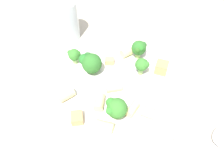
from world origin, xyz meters
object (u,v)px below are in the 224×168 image
(spoon, at_px, (218,143))
(rigatoni_0, at_px, (149,113))
(rigatoni_2, at_px, (104,126))
(chicken_chunk_0, at_px, (162,67))
(chicken_chunk_1, at_px, (77,118))
(broccoli_floret_0, at_px, (74,55))
(drinking_glass, at_px, (64,23))
(broccoli_floret_1, at_px, (143,65))
(pasta_bowl, at_px, (112,93))
(broccoli_floret_2, at_px, (90,62))
(rigatoni_3, at_px, (66,95))
(chicken_chunk_2, at_px, (110,61))
(broccoli_floret_4, at_px, (139,48))
(rigatoni_6, at_px, (126,52))
(rigatoni_4, at_px, (133,108))
(rigatoni_1, at_px, (99,102))
(rigatoni_5, at_px, (112,89))
(broccoli_floret_3, at_px, (116,108))

(spoon, bearing_deg, rigatoni_0, -50.11)
(rigatoni_2, distance_m, chicken_chunk_0, 0.16)
(chicken_chunk_0, height_order, chicken_chunk_1, chicken_chunk_0)
(broccoli_floret_0, height_order, drinking_glass, drinking_glass)
(rigatoni_2, bearing_deg, broccoli_floret_1, -152.94)
(pasta_bowl, height_order, broccoli_floret_2, broccoli_floret_2)
(rigatoni_3, height_order, chicken_chunk_2, rigatoni_3)
(rigatoni_3, distance_m, drinking_glass, 0.22)
(broccoli_floret_1, xyz_separation_m, chicken_chunk_2, (0.03, -0.06, -0.02))
(broccoli_floret_4, bearing_deg, rigatoni_3, 5.05)
(chicken_chunk_2, relative_size, spoon, 0.11)
(broccoli_floret_1, xyz_separation_m, rigatoni_6, (-0.01, -0.06, -0.01))
(rigatoni_4, xyz_separation_m, rigatoni_6, (-0.07, -0.12, 0.00))
(pasta_bowl, distance_m, rigatoni_1, 0.05)
(broccoli_floret_0, height_order, broccoli_floret_4, broccoli_floret_4)
(rigatoni_2, bearing_deg, rigatoni_3, -75.98)
(broccoli_floret_0, height_order, broccoli_floret_2, broccoli_floret_2)
(broccoli_floret_4, bearing_deg, chicken_chunk_2, -17.21)
(rigatoni_0, distance_m, rigatoni_1, 0.08)
(rigatoni_0, xyz_separation_m, rigatoni_2, (0.07, -0.02, -0.00))
(rigatoni_5, relative_size, drinking_glass, 0.31)
(pasta_bowl, bearing_deg, chicken_chunk_0, 170.78)
(broccoli_floret_0, relative_size, chicken_chunk_0, 1.32)
(broccoli_floret_1, relative_size, rigatoni_5, 1.28)
(rigatoni_5, distance_m, chicken_chunk_1, 0.08)
(rigatoni_4, bearing_deg, broccoli_floret_3, -10.34)
(broccoli_floret_4, relative_size, rigatoni_2, 1.42)
(rigatoni_0, height_order, chicken_chunk_1, rigatoni_0)
(broccoli_floret_2, height_order, rigatoni_1, broccoli_floret_2)
(spoon, bearing_deg, rigatoni_2, -36.17)
(pasta_bowl, xyz_separation_m, rigatoni_3, (0.08, -0.02, 0.02))
(broccoli_floret_1, relative_size, rigatoni_6, 1.65)
(chicken_chunk_1, height_order, spoon, chicken_chunk_1)
(pasta_bowl, bearing_deg, drinking_glass, -93.46)
(rigatoni_1, distance_m, rigatoni_5, 0.04)
(broccoli_floret_0, bearing_deg, rigatoni_4, 99.47)
(broccoli_floret_2, height_order, broccoli_floret_3, broccoli_floret_2)
(pasta_bowl, relative_size, rigatoni_6, 12.35)
(rigatoni_1, height_order, chicken_chunk_1, rigatoni_1)
(broccoli_floret_1, relative_size, chicken_chunk_1, 1.69)
(rigatoni_1, height_order, chicken_chunk_0, chicken_chunk_0)
(broccoli_floret_3, height_order, rigatoni_5, broccoli_floret_3)
(rigatoni_5, bearing_deg, drinking_glass, -94.44)
(pasta_bowl, xyz_separation_m, rigatoni_5, (0.00, 0.01, 0.02))
(broccoli_floret_3, bearing_deg, broccoli_floret_0, -91.71)
(broccoli_floret_2, bearing_deg, spoon, 114.05)
(chicken_chunk_2, xyz_separation_m, spoon, (-0.06, 0.23, -0.03))
(rigatoni_2, relative_size, rigatoni_6, 1.27)
(rigatoni_4, height_order, chicken_chunk_1, same)
(broccoli_floret_2, xyz_separation_m, chicken_chunk_1, (0.07, 0.08, -0.02))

